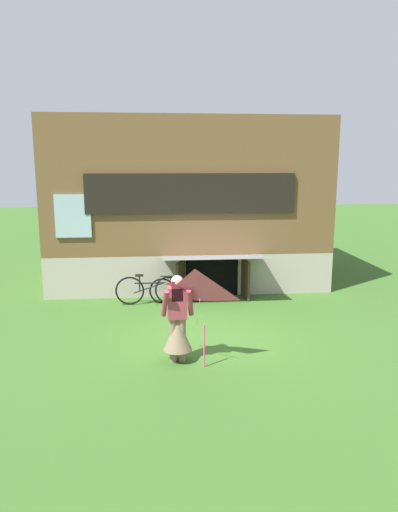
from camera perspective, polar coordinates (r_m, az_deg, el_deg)
name	(u,v)px	position (r m, az deg, el deg)	size (l,w,h in m)	color
ground_plane	(203,337)	(9.78, 0.46, -9.84)	(60.00, 60.00, 0.00)	#386023
log_house	(185,201)	(14.50, -1.70, 6.75)	(7.77, 5.83, 4.75)	#ADA393
person	(178,326)	(8.43, -2.65, -8.52)	(0.61, 0.52, 1.60)	#7F6B51
kite	(195,296)	(7.72, -0.49, -4.91)	(1.15, 1.03, 1.75)	#E54C7F
bicycle_red	(179,290)	(11.96, -2.40, -4.12)	(1.56, 0.09, 0.71)	black
bicycle_black	(149,290)	(11.87, -6.09, -4.13)	(1.72, 0.08, 0.78)	black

